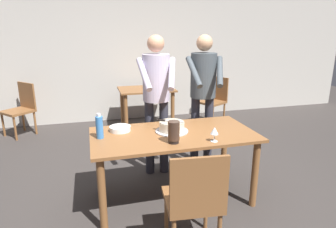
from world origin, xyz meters
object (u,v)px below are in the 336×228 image
(plate_stack, at_px, (120,129))
(cake_knife, at_px, (165,121))
(wine_glass_near, at_px, (215,131))
(background_table, at_px, (147,97))
(background_chair_0, at_px, (21,107))
(cake_on_platter, at_px, (172,127))
(person_cutting_cake, at_px, (156,90))
(main_dining_table, at_px, (174,143))
(person_standing_beside, at_px, (203,87))
(hurricane_lamp, at_px, (174,132))
(water_bottle, at_px, (100,127))
(chair_near_side, at_px, (194,198))
(background_chair_1, at_px, (214,98))

(plate_stack, bearing_deg, cake_knife, -16.47)
(plate_stack, relative_size, wine_glass_near, 1.53)
(background_table, height_order, background_chair_0, background_chair_0)
(background_chair_0, bearing_deg, cake_on_platter, -53.20)
(cake_knife, xyz_separation_m, person_cutting_cake, (0.04, 0.55, 0.21))
(cake_knife, relative_size, plate_stack, 1.12)
(main_dining_table, xyz_separation_m, person_standing_beside, (0.58, 0.67, 0.43))
(hurricane_lamp, relative_size, background_chair_0, 0.23)
(water_bottle, height_order, chair_near_side, water_bottle)
(cake_knife, distance_m, water_bottle, 0.67)
(person_standing_beside, distance_m, chair_near_side, 1.71)
(background_chair_1, bearing_deg, cake_on_platter, -123.05)
(person_cutting_cake, relative_size, background_chair_0, 1.91)
(wine_glass_near, relative_size, background_chair_1, 0.16)
(person_standing_beside, bearing_deg, main_dining_table, -131.07)
(background_table, bearing_deg, cake_knife, -96.54)
(water_bottle, relative_size, background_chair_1, 0.28)
(background_table, height_order, background_chair_1, background_chair_1)
(plate_stack, xyz_separation_m, person_standing_beside, (1.10, 0.45, 0.30))
(hurricane_lamp, xyz_separation_m, person_cutting_cake, (0.04, 0.89, 0.22))
(cake_on_platter, xyz_separation_m, plate_stack, (-0.52, 0.17, -0.03))
(cake_knife, height_order, background_table, cake_knife)
(hurricane_lamp, height_order, chair_near_side, hurricane_lamp)
(person_cutting_cake, height_order, background_chair_1, person_cutting_cake)
(cake_on_platter, xyz_separation_m, chair_near_side, (-0.06, -0.85, -0.31))
(wine_glass_near, bearing_deg, plate_stack, 146.87)
(person_standing_beside, xyz_separation_m, chair_near_side, (-0.65, -1.47, -0.58))
(background_table, relative_size, background_chair_0, 1.11)
(chair_near_side, relative_size, background_chair_0, 1.00)
(plate_stack, relative_size, background_table, 0.22)
(main_dining_table, bearing_deg, cake_on_platter, 96.00)
(person_cutting_cake, xyz_separation_m, background_table, (0.24, 1.85, -0.50))
(cake_on_platter, relative_size, water_bottle, 1.36)
(cake_knife, height_order, plate_stack, cake_knife)
(person_cutting_cake, relative_size, chair_near_side, 1.91)
(hurricane_lamp, bearing_deg, plate_stack, 133.40)
(cake_knife, height_order, wine_glass_near, wine_glass_near)
(hurricane_lamp, relative_size, chair_near_side, 0.23)
(person_cutting_cake, bearing_deg, cake_knife, -93.92)
(cake_knife, bearing_deg, main_dining_table, -50.97)
(cake_on_platter, height_order, water_bottle, water_bottle)
(cake_on_platter, xyz_separation_m, background_chair_0, (-1.96, 2.62, -0.31))
(plate_stack, distance_m, chair_near_side, 1.15)
(chair_near_side, height_order, background_chair_0, same)
(person_cutting_cake, xyz_separation_m, person_standing_beside, (0.61, 0.03, 0.00))
(wine_glass_near, bearing_deg, background_chair_0, 127.21)
(background_chair_0, bearing_deg, background_table, -4.72)
(plate_stack, height_order, water_bottle, water_bottle)
(hurricane_lamp, bearing_deg, chair_near_side, -89.04)
(water_bottle, relative_size, hurricane_lamp, 1.19)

